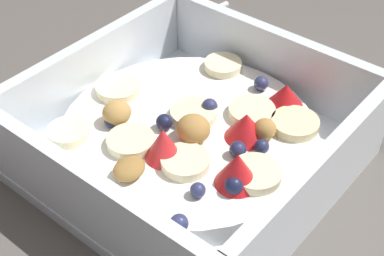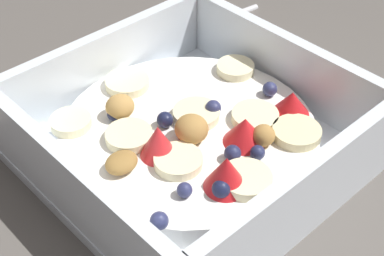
{
  "view_description": "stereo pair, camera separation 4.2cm",
  "coord_description": "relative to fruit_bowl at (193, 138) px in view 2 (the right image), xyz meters",
  "views": [
    {
      "loc": [
        -0.21,
        0.25,
        0.31
      ],
      "look_at": [
        -0.0,
        -0.0,
        0.03
      ],
      "focal_mm": 54.23,
      "sensor_mm": 36.0,
      "label": 1
    },
    {
      "loc": [
        -0.24,
        0.22,
        0.31
      ],
      "look_at": [
        -0.0,
        -0.0,
        0.03
      ],
      "focal_mm": 54.23,
      "sensor_mm": 36.0,
      "label": 2
    }
  ],
  "objects": [
    {
      "name": "ground_plane",
      "position": [
        0.0,
        0.0,
        -0.02
      ],
      "size": [
        2.4,
        2.4,
        0.0
      ],
      "primitive_type": "plane",
      "color": "#56514C"
    },
    {
      "name": "fruit_bowl",
      "position": [
        0.0,
        0.0,
        0.0
      ],
      "size": [
        0.22,
        0.22,
        0.07
      ],
      "color": "white",
      "rests_on": "ground"
    },
    {
      "name": "spoon",
      "position": [
        0.14,
        -0.09,
        -0.02
      ],
      "size": [
        0.04,
        0.17,
        0.01
      ],
      "color": "silver",
      "rests_on": "ground"
    }
  ]
}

